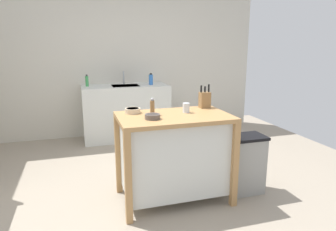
{
  "coord_description": "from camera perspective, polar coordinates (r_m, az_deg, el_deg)",
  "views": [
    {
      "loc": [
        -0.67,
        -2.79,
        1.56
      ],
      "look_at": [
        0.23,
        0.13,
        0.84
      ],
      "focal_mm": 32.35,
      "sensor_mm": 36.0,
      "label": 1
    }
  ],
  "objects": [
    {
      "name": "kitchen_island",
      "position": [
        3.06,
        1.1,
        -7.03
      ],
      "size": [
        1.09,
        0.68,
        0.89
      ],
      "color": "#AD7F4C",
      "rests_on": "ground"
    },
    {
      "name": "trash_bin",
      "position": [
        3.37,
        14.52,
        -8.78
      ],
      "size": [
        0.36,
        0.28,
        0.63
      ],
      "color": "gray",
      "rests_on": "ground"
    },
    {
      "name": "bottle_dish_soap",
      "position": [
        5.07,
        -3.24,
        6.81
      ],
      "size": [
        0.07,
        0.07,
        0.19
      ],
      "color": "blue",
      "rests_on": "sink_counter"
    },
    {
      "name": "drinking_cup",
      "position": [
        3.05,
        3.41,
        1.48
      ],
      "size": [
        0.07,
        0.07,
        0.1
      ],
      "color": "silver",
      "rests_on": "kitchen_island"
    },
    {
      "name": "bowl_ceramic_small",
      "position": [
        2.79,
        -2.94,
        -0.17
      ],
      "size": [
        0.14,
        0.14,
        0.05
      ],
      "color": "#564C47",
      "rests_on": "kitchen_island"
    },
    {
      "name": "bottle_spray_cleaner",
      "position": [
        5.03,
        -15.03,
        6.31
      ],
      "size": [
        0.05,
        0.05,
        0.19
      ],
      "color": "green",
      "rests_on": "sink_counter"
    },
    {
      "name": "sink_faucet",
      "position": [
        5.16,
        -8.35,
        7.05
      ],
      "size": [
        0.02,
        0.02,
        0.22
      ],
      "color": "#B7BCC1",
      "rests_on": "sink_counter"
    },
    {
      "name": "knife_block",
      "position": [
        3.3,
        6.93,
        3.01
      ],
      "size": [
        0.11,
        0.09,
        0.25
      ],
      "color": "olive",
      "rests_on": "kitchen_island"
    },
    {
      "name": "ground_plane",
      "position": [
        3.27,
        -3.24,
        -15.24
      ],
      "size": [
        6.08,
        6.08,
        0.0
      ],
      "primitive_type": "plane",
      "color": "gray",
      "rests_on": "ground"
    },
    {
      "name": "pepper_grinder",
      "position": [
        2.94,
        -2.99,
        1.63
      ],
      "size": [
        0.04,
        0.04,
        0.17
      ],
      "color": "olive",
      "rests_on": "kitchen_island"
    },
    {
      "name": "bowl_ceramic_wide",
      "position": [
        3.04,
        -6.68,
        0.94
      ],
      "size": [
        0.16,
        0.16,
        0.05
      ],
      "color": "beige",
      "rests_on": "kitchen_island"
    },
    {
      "name": "sink_counter",
      "position": [
        5.12,
        -7.9,
        0.67
      ],
      "size": [
        1.41,
        0.6,
        0.9
      ],
      "color": "silver",
      "rests_on": "ground"
    },
    {
      "name": "wall_back",
      "position": [
        5.33,
        -9.96,
        10.29
      ],
      "size": [
        5.08,
        0.1,
        2.6
      ],
      "primitive_type": "cube",
      "color": "beige",
      "rests_on": "ground"
    }
  ]
}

